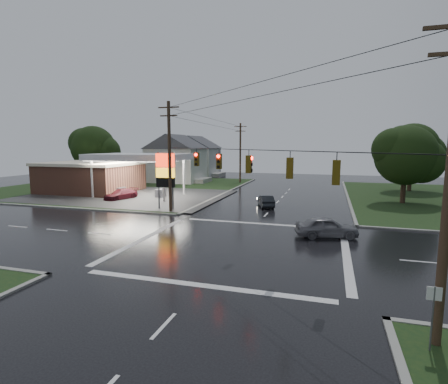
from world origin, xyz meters
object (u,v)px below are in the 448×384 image
(tree_ne_far, at_px, (413,149))
(car_pump, at_px, (121,194))
(gas_station, at_px, (98,175))
(tree_ne_near, at_px, (407,155))
(utility_pole_n, at_px, (240,152))
(car_crossing, at_px, (327,227))
(car_north, at_px, (266,201))
(tree_nw_behind, at_px, (94,148))
(pylon_sign, at_px, (165,172))
(house_near, at_px, (176,158))
(utility_pole_nw, at_px, (170,156))
(house_far, at_px, (196,156))

(tree_ne_far, xyz_separation_m, car_pump, (-36.16, -18.83, -5.53))
(gas_station, height_order, tree_ne_near, tree_ne_near)
(tree_ne_far, bearing_deg, car_pump, -152.50)
(utility_pole_n, xyz_separation_m, car_pump, (-9.51, -22.83, -4.81))
(car_crossing, bearing_deg, car_north, 15.16)
(car_crossing, relative_size, car_pump, 1.01)
(tree_nw_behind, distance_m, car_north, 36.57)
(gas_station, distance_m, pylon_sign, 17.81)
(house_near, xyz_separation_m, car_north, (20.15, -20.68, -3.76))
(pylon_sign, height_order, utility_pole_nw, utility_pole_nw)
(house_near, relative_size, car_crossing, 2.43)
(car_north, bearing_deg, tree_ne_near, -175.50)
(gas_station, height_order, tree_nw_behind, tree_nw_behind)
(gas_station, bearing_deg, pylon_sign, -31.22)
(car_crossing, bearing_deg, gas_station, 48.53)
(house_near, xyz_separation_m, tree_ne_near, (35.09, -14.01, 1.16))
(tree_ne_far, height_order, car_pump, tree_ne_far)
(tree_nw_behind, bearing_deg, car_crossing, -33.22)
(tree_ne_far, bearing_deg, pylon_sign, -139.65)
(pylon_sign, distance_m, tree_nw_behind, 30.49)
(house_near, bearing_deg, tree_ne_near, -21.76)
(tree_nw_behind, relative_size, tree_ne_far, 1.02)
(tree_ne_far, bearing_deg, utility_pole_n, 171.45)
(tree_ne_near, bearing_deg, tree_ne_far, 75.93)
(gas_station, distance_m, tree_nw_behind, 13.63)
(tree_nw_behind, bearing_deg, gas_station, -51.58)
(pylon_sign, xyz_separation_m, utility_pole_nw, (1.00, -1.00, 1.71))
(utility_pole_nw, relative_size, car_north, 2.80)
(house_near, distance_m, tree_nw_behind, 14.33)
(house_near, bearing_deg, house_far, 94.76)
(house_far, distance_m, tree_nw_behind, 21.65)
(utility_pole_nw, relative_size, tree_nw_behind, 1.10)
(house_far, bearing_deg, utility_pole_n, -38.77)
(house_far, height_order, car_pump, house_far)
(utility_pole_nw, xyz_separation_m, car_crossing, (15.24, -5.43, -4.95))
(gas_station, relative_size, car_crossing, 5.77)
(utility_pole_nw, xyz_separation_m, tree_nw_behind, (-24.34, 20.49, 0.46))
(tree_ne_far, bearing_deg, house_near, 176.99)
(tree_ne_near, bearing_deg, utility_pole_nw, -152.14)
(house_far, bearing_deg, car_north, -57.09)
(utility_pole_nw, height_order, tree_ne_far, utility_pole_nw)
(house_near, distance_m, car_crossing, 41.77)
(utility_pole_nw, distance_m, car_crossing, 16.92)
(utility_pole_nw, bearing_deg, house_far, 107.92)
(tree_ne_near, relative_size, car_north, 2.29)
(utility_pole_nw, height_order, car_pump, utility_pole_nw)
(house_near, relative_size, tree_nw_behind, 1.10)
(utility_pole_n, height_order, car_pump, utility_pole_n)
(car_north, relative_size, car_pump, 0.87)
(utility_pole_n, height_order, house_far, utility_pole_n)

